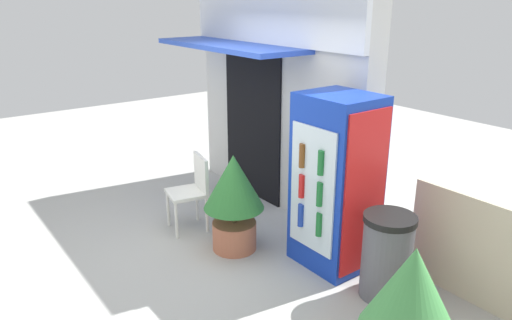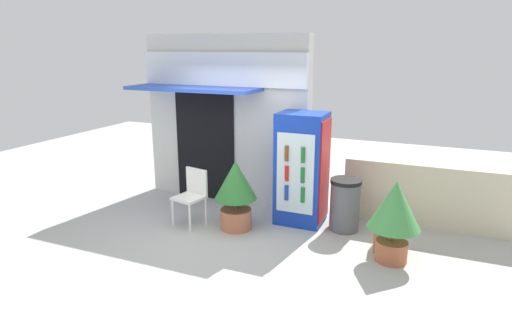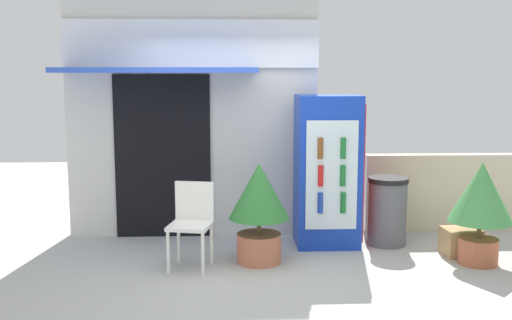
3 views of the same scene
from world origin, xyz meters
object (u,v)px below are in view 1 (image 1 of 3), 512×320
(trash_bin, at_px, (387,256))
(plastic_chair, at_px, (193,187))
(drink_cooler, at_px, (336,183))
(potted_plant_near_shop, at_px, (234,194))
(potted_plant_curbside, at_px, (410,302))

(trash_bin, bearing_deg, plastic_chair, -162.57)
(drink_cooler, height_order, potted_plant_near_shop, drink_cooler)
(drink_cooler, distance_m, potted_plant_near_shop, 1.12)
(drink_cooler, bearing_deg, plastic_chair, -153.99)
(potted_plant_near_shop, relative_size, trash_bin, 1.34)
(potted_plant_near_shop, xyz_separation_m, potted_plant_curbside, (2.39, -0.16, 0.05))
(trash_bin, bearing_deg, potted_plant_near_shop, -158.57)
(potted_plant_near_shop, height_order, trash_bin, potted_plant_near_shop)
(drink_cooler, relative_size, trash_bin, 2.19)
(potted_plant_curbside, bearing_deg, potted_plant_near_shop, 176.15)
(drink_cooler, bearing_deg, potted_plant_curbside, -28.49)
(potted_plant_near_shop, bearing_deg, drink_cooler, 37.92)
(plastic_chair, relative_size, trash_bin, 1.10)
(drink_cooler, bearing_deg, potted_plant_near_shop, -142.08)
(plastic_chair, bearing_deg, potted_plant_near_shop, 8.06)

